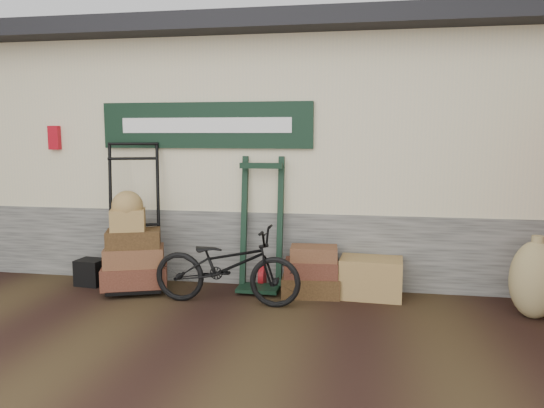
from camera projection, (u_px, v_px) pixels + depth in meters
The scene contains 9 objects.
ground at pixel (209, 309), 5.63m from camera, with size 80.00×80.00×0.00m, color black.
station_building at pixel (259, 149), 8.09m from camera, with size 14.40×4.10×3.20m.
porter_trolley at pixel (134, 215), 6.29m from camera, with size 0.89×0.67×1.78m, color black, non-canonical shape.
green_barrow at pixel (261, 224), 6.26m from camera, with size 0.57×0.48×1.58m, color black, non-canonical shape.
suitcase_stack at pixel (311, 271), 6.07m from camera, with size 0.66×0.41×0.58m, color #342310, non-canonical shape.
wicker_hamper at pixel (371, 278), 6.02m from camera, with size 0.69×0.45×0.45m, color brown.
black_trunk at pixel (91, 272), 6.52m from camera, with size 0.32×0.27×0.32m, color black.
bicycle at pixel (227, 261), 5.74m from camera, with size 1.64×0.57×0.95m, color black.
burlap_sack_left at pixel (535, 280), 5.30m from camera, with size 0.50×0.42×0.80m, color olive.
Camera 1 is at (1.62, -5.23, 1.84)m, focal length 35.00 mm.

